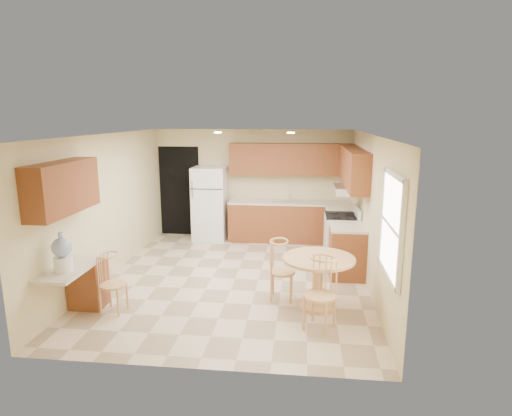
# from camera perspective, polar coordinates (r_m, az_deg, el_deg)

# --- Properties ---
(floor) EXTENTS (5.50, 5.50, 0.00)m
(floor) POSITION_cam_1_polar(r_m,az_deg,el_deg) (7.61, -2.81, -9.39)
(floor) COLOR beige
(floor) RESTS_ON ground
(ceiling) EXTENTS (4.50, 5.50, 0.02)m
(ceiling) POSITION_cam_1_polar(r_m,az_deg,el_deg) (7.08, -3.02, 9.77)
(ceiling) COLOR white
(ceiling) RESTS_ON wall_back
(wall_back) EXTENTS (4.50, 0.02, 2.50)m
(wall_back) POSITION_cam_1_polar(r_m,az_deg,el_deg) (9.92, -0.40, 3.22)
(wall_back) COLOR #CFBF8C
(wall_back) RESTS_ON floor
(wall_front) EXTENTS (4.50, 0.02, 2.50)m
(wall_front) POSITION_cam_1_polar(r_m,az_deg,el_deg) (4.65, -8.32, -7.40)
(wall_front) COLOR #CFBF8C
(wall_front) RESTS_ON floor
(wall_left) EXTENTS (0.02, 5.50, 2.50)m
(wall_left) POSITION_cam_1_polar(r_m,az_deg,el_deg) (7.92, -19.21, 0.23)
(wall_left) COLOR #CFBF8C
(wall_left) RESTS_ON floor
(wall_right) EXTENTS (0.02, 5.50, 2.50)m
(wall_right) POSITION_cam_1_polar(r_m,az_deg,el_deg) (7.24, 14.95, -0.57)
(wall_right) COLOR #CFBF8C
(wall_right) RESTS_ON floor
(doorway) EXTENTS (0.90, 0.02, 2.10)m
(doorway) POSITION_cam_1_polar(r_m,az_deg,el_deg) (10.29, -10.14, 2.23)
(doorway) COLOR black
(doorway) RESTS_ON floor
(base_cab_back) EXTENTS (2.75, 0.60, 0.87)m
(base_cab_back) POSITION_cam_1_polar(r_m,az_deg,el_deg) (9.73, 4.53, -1.89)
(base_cab_back) COLOR brown
(base_cab_back) RESTS_ON floor
(counter_back) EXTENTS (2.75, 0.63, 0.04)m
(counter_back) POSITION_cam_1_polar(r_m,az_deg,el_deg) (9.63, 4.58, 0.73)
(counter_back) COLOR beige
(counter_back) RESTS_ON base_cab_back
(base_cab_right_a) EXTENTS (0.60, 0.59, 0.87)m
(base_cab_right_a) POSITION_cam_1_polar(r_m,az_deg,el_deg) (9.19, 11.14, -2.94)
(base_cab_right_a) COLOR brown
(base_cab_right_a) RESTS_ON floor
(counter_right_a) EXTENTS (0.63, 0.59, 0.04)m
(counter_right_a) POSITION_cam_1_polar(r_m,az_deg,el_deg) (9.08, 11.25, -0.17)
(counter_right_a) COLOR beige
(counter_right_a) RESTS_ON base_cab_right_a
(base_cab_right_b) EXTENTS (0.60, 0.80, 0.87)m
(base_cab_right_b) POSITION_cam_1_polar(r_m,az_deg,el_deg) (7.80, 12.01, -5.72)
(base_cab_right_b) COLOR brown
(base_cab_right_b) RESTS_ON floor
(counter_right_b) EXTENTS (0.63, 0.80, 0.04)m
(counter_right_b) POSITION_cam_1_polar(r_m,az_deg,el_deg) (7.67, 12.16, -2.49)
(counter_right_b) COLOR beige
(counter_right_b) RESTS_ON base_cab_right_b
(upper_cab_back) EXTENTS (2.75, 0.33, 0.70)m
(upper_cab_back) POSITION_cam_1_polar(r_m,az_deg,el_deg) (9.62, 4.70, 6.50)
(upper_cab_back) COLOR brown
(upper_cab_back) RESTS_ON wall_back
(upper_cab_right) EXTENTS (0.33, 2.42, 0.70)m
(upper_cab_right) POSITION_cam_1_polar(r_m,az_deg,el_deg) (8.30, 12.83, 5.34)
(upper_cab_right) COLOR brown
(upper_cab_right) RESTS_ON wall_right
(upper_cab_left) EXTENTS (0.33, 1.40, 0.70)m
(upper_cab_left) POSITION_cam_1_polar(r_m,az_deg,el_deg) (6.35, -24.36, 2.51)
(upper_cab_left) COLOR brown
(upper_cab_left) RESTS_ON wall_left
(sink) EXTENTS (0.78, 0.44, 0.01)m
(sink) POSITION_cam_1_polar(r_m,az_deg,el_deg) (9.63, 4.43, 0.86)
(sink) COLOR silver
(sink) RESTS_ON counter_back
(range_hood) EXTENTS (0.50, 0.76, 0.14)m
(range_hood) POSITION_cam_1_polar(r_m,az_deg,el_deg) (8.33, 12.13, 2.40)
(range_hood) COLOR silver
(range_hood) RESTS_ON upper_cab_right
(desk_pedestal) EXTENTS (0.48, 0.42, 0.72)m
(desk_pedestal) POSITION_cam_1_polar(r_m,az_deg,el_deg) (6.92, -21.48, -9.33)
(desk_pedestal) COLOR brown
(desk_pedestal) RESTS_ON floor
(desk_top) EXTENTS (0.50, 1.20, 0.04)m
(desk_top) POSITION_cam_1_polar(r_m,az_deg,el_deg) (6.48, -23.30, -7.28)
(desk_top) COLOR beige
(desk_top) RESTS_ON desk_pedestal
(window) EXTENTS (0.06, 1.12, 1.30)m
(window) POSITION_cam_1_polar(r_m,az_deg,el_deg) (5.41, 17.73, -2.29)
(window) COLOR white
(window) RESTS_ON wall_right
(can_light_a) EXTENTS (0.14, 0.14, 0.02)m
(can_light_a) POSITION_cam_1_polar(r_m,az_deg,el_deg) (8.35, -5.12, 10.00)
(can_light_a) COLOR white
(can_light_a) RESTS_ON ceiling
(can_light_b) EXTENTS (0.14, 0.14, 0.02)m
(can_light_b) POSITION_cam_1_polar(r_m,az_deg,el_deg) (8.19, 4.67, 9.97)
(can_light_b) COLOR white
(can_light_b) RESTS_ON ceiling
(refrigerator) EXTENTS (0.74, 0.72, 1.67)m
(refrigerator) POSITION_cam_1_polar(r_m,az_deg,el_deg) (9.81, -6.15, 0.59)
(refrigerator) COLOR white
(refrigerator) RESTS_ON floor
(stove) EXTENTS (0.65, 0.76, 1.09)m
(stove) POSITION_cam_1_polar(r_m,az_deg,el_deg) (8.53, 11.35, -3.90)
(stove) COLOR white
(stove) RESTS_ON floor
(dining_table) EXTENTS (1.06, 1.06, 0.78)m
(dining_table) POSITION_cam_1_polar(r_m,az_deg,el_deg) (6.42, 8.30, -8.82)
(dining_table) COLOR tan
(dining_table) RESTS_ON floor
(chair_table_a) EXTENTS (0.41, 0.53, 0.93)m
(chair_table_a) POSITION_cam_1_polar(r_m,az_deg,el_deg) (6.55, 3.44, -7.74)
(chair_table_a) COLOR tan
(chair_table_a) RESTS_ON floor
(chair_table_b) EXTENTS (0.43, 0.49, 0.98)m
(chair_table_b) POSITION_cam_1_polar(r_m,az_deg,el_deg) (5.70, 8.57, -10.70)
(chair_table_b) COLOR tan
(chair_table_b) RESTS_ON floor
(chair_desk) EXTENTS (0.38, 0.49, 0.86)m
(chair_desk) POSITION_cam_1_polar(r_m,az_deg,el_deg) (6.49, -18.90, -9.01)
(chair_desk) COLOR tan
(chair_desk) RESTS_ON floor
(water_crock) EXTENTS (0.26, 0.26, 0.54)m
(water_crock) POSITION_cam_1_polar(r_m,az_deg,el_deg) (6.23, -24.41, -5.59)
(water_crock) COLOR white
(water_crock) RESTS_ON desk_top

